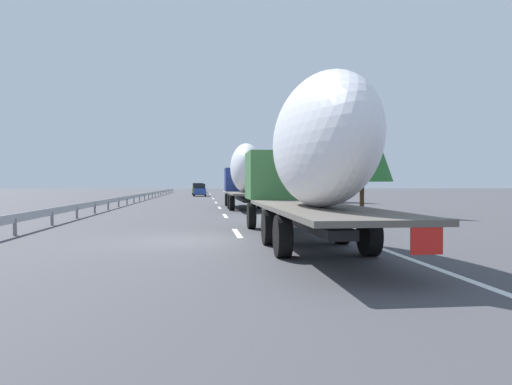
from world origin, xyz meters
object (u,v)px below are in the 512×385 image
truck_trailing (309,157)px  road_sign (252,180)px  car_white_van (200,188)px  car_blue_sedan (200,190)px  car_yellow_coupe (198,189)px  truck_lead (245,174)px  car_silver_hatch (200,188)px

truck_trailing → road_sign: (45.79, -3.10, -0.25)m
truck_trailing → car_white_van: size_ratio=2.97×
car_white_van → car_blue_sedan: car_white_van is taller
truck_trailing → car_yellow_coupe: truck_trailing is taller
car_yellow_coupe → truck_lead: bearing=-175.0°
car_white_van → car_blue_sedan: size_ratio=1.15×
truck_trailing → road_sign: size_ratio=4.13×
truck_lead → car_silver_hatch: 71.85m
car_silver_hatch → car_yellow_coupe: 27.19m
truck_trailing → truck_lead: bearing=-0.0°
truck_trailing → car_white_van: truck_trailing is taller
truck_lead → car_silver_hatch: truck_lead is taller
car_silver_hatch → car_yellow_coupe: size_ratio=0.94×
car_white_van → road_sign: size_ratio=1.39×
car_yellow_coupe → road_sign: size_ratio=1.31×
car_silver_hatch → road_sign: 47.53m
car_silver_hatch → car_white_van: (-8.51, -0.03, 0.04)m
truck_lead → truck_trailing: bearing=180.0°
truck_lead → road_sign: (24.71, -3.10, -0.22)m
truck_lead → car_yellow_coupe: (44.55, 3.87, -1.59)m
car_yellow_coupe → road_sign: road_sign is taller
truck_trailing → car_yellow_coupe: 65.77m
car_silver_hatch → car_yellow_coupe: (-27.19, 0.27, 0.07)m
truck_trailing → car_silver_hatch: truck_trailing is taller
car_blue_sedan → truck_lead: bearing=-174.2°
truck_trailing → car_white_van: bearing=2.4°
car_white_van → car_blue_sedan: 28.56m
car_silver_hatch → car_blue_sedan: size_ratio=1.02×
car_white_van → car_yellow_coupe: car_yellow_coupe is taller
car_white_van → car_yellow_coupe: size_ratio=1.06×
car_white_van → truck_trailing: bearing=-177.6°
road_sign → car_yellow_coupe: bearing=19.3°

